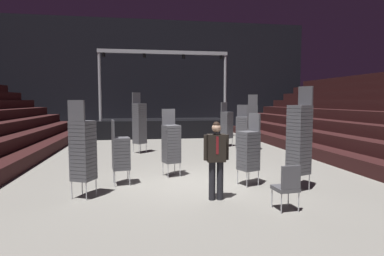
{
  "coord_description": "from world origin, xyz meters",
  "views": [
    {
      "loc": [
        -1.44,
        -8.57,
        2.2
      ],
      "look_at": [
        0.09,
        0.72,
        1.4
      ],
      "focal_mm": 29.87,
      "sensor_mm": 36.0,
      "label": 1
    }
  ],
  "objects_px": {
    "chair_stack_rear_right": "(252,123)",
    "loose_chair_near_man": "(287,185)",
    "chair_stack_mid_left": "(242,131)",
    "stage_riser": "(163,127)",
    "chair_stack_mid_right": "(171,143)",
    "chair_stack_front_left": "(139,123)",
    "chair_stack_aisle_left": "(249,149)",
    "chair_stack_front_right": "(227,124)",
    "chair_stack_rear_centre": "(83,149)",
    "man_with_tie": "(216,156)",
    "chair_stack_rear_left": "(121,152)",
    "chair_stack_mid_centre": "(299,139)"
  },
  "relations": [
    {
      "from": "man_with_tie",
      "to": "chair_stack_mid_right",
      "type": "distance_m",
      "value": 2.54
    },
    {
      "from": "chair_stack_mid_centre",
      "to": "chair_stack_front_right",
      "type": "bearing_deg",
      "value": -24.75
    },
    {
      "from": "man_with_tie",
      "to": "chair_stack_front_right",
      "type": "height_order",
      "value": "chair_stack_front_right"
    },
    {
      "from": "chair_stack_front_right",
      "to": "chair_stack_rear_right",
      "type": "xyz_separation_m",
      "value": [
        0.79,
        -1.37,
        0.17
      ]
    },
    {
      "from": "man_with_tie",
      "to": "chair_stack_aisle_left",
      "type": "distance_m",
      "value": 1.56
    },
    {
      "from": "chair_stack_rear_centre",
      "to": "chair_stack_mid_centre",
      "type": "bearing_deg",
      "value": 23.96
    },
    {
      "from": "chair_stack_rear_left",
      "to": "chair_stack_front_left",
      "type": "bearing_deg",
      "value": 165.24
    },
    {
      "from": "man_with_tie",
      "to": "chair_stack_aisle_left",
      "type": "height_order",
      "value": "chair_stack_aisle_left"
    },
    {
      "from": "chair_stack_aisle_left",
      "to": "loose_chair_near_man",
      "type": "bearing_deg",
      "value": 162.48
    },
    {
      "from": "chair_stack_mid_centre",
      "to": "chair_stack_aisle_left",
      "type": "distance_m",
      "value": 1.28
    },
    {
      "from": "chair_stack_rear_right",
      "to": "loose_chair_near_man",
      "type": "distance_m",
      "value": 7.98
    },
    {
      "from": "chair_stack_front_right",
      "to": "loose_chair_near_man",
      "type": "xyz_separation_m",
      "value": [
        -1.27,
        -9.05,
        -0.53
      ]
    },
    {
      "from": "stage_riser",
      "to": "loose_chair_near_man",
      "type": "distance_m",
      "value": 14.12
    },
    {
      "from": "stage_riser",
      "to": "chair_stack_mid_left",
      "type": "relative_size",
      "value": 3.78
    },
    {
      "from": "chair_stack_mid_right",
      "to": "loose_chair_near_man",
      "type": "xyz_separation_m",
      "value": [
        1.99,
        -3.37,
        -0.45
      ]
    },
    {
      "from": "chair_stack_front_left",
      "to": "chair_stack_rear_left",
      "type": "relative_size",
      "value": 1.5
    },
    {
      "from": "chair_stack_mid_right",
      "to": "chair_stack_rear_right",
      "type": "height_order",
      "value": "chair_stack_rear_right"
    },
    {
      "from": "chair_stack_rear_left",
      "to": "chair_stack_mid_left",
      "type": "bearing_deg",
      "value": 118.34
    },
    {
      "from": "chair_stack_front_left",
      "to": "chair_stack_rear_left",
      "type": "xyz_separation_m",
      "value": [
        -0.5,
        -5.12,
        -0.42
      ]
    },
    {
      "from": "man_with_tie",
      "to": "chair_stack_rear_left",
      "type": "distance_m",
      "value": 2.75
    },
    {
      "from": "man_with_tie",
      "to": "chair_stack_rear_left",
      "type": "bearing_deg",
      "value": -35.48
    },
    {
      "from": "chair_stack_front_left",
      "to": "chair_stack_mid_centre",
      "type": "distance_m",
      "value": 7.43
    },
    {
      "from": "chair_stack_front_right",
      "to": "chair_stack_rear_right",
      "type": "bearing_deg",
      "value": 87.41
    },
    {
      "from": "man_with_tie",
      "to": "chair_stack_mid_centre",
      "type": "distance_m",
      "value": 2.27
    },
    {
      "from": "chair_stack_front_left",
      "to": "chair_stack_rear_right",
      "type": "relative_size",
      "value": 1.03
    },
    {
      "from": "chair_stack_rear_left",
      "to": "chair_stack_rear_centre",
      "type": "relative_size",
      "value": 0.77
    },
    {
      "from": "chair_stack_front_right",
      "to": "chair_stack_mid_left",
      "type": "relative_size",
      "value": 1.04
    },
    {
      "from": "chair_stack_front_left",
      "to": "chair_stack_mid_centre",
      "type": "relative_size",
      "value": 1.0
    },
    {
      "from": "chair_stack_rear_left",
      "to": "loose_chair_near_man",
      "type": "height_order",
      "value": "chair_stack_rear_left"
    },
    {
      "from": "chair_stack_front_right",
      "to": "chair_stack_mid_centre",
      "type": "relative_size",
      "value": 0.83
    },
    {
      "from": "chair_stack_front_right",
      "to": "chair_stack_rear_left",
      "type": "relative_size",
      "value": 1.25
    },
    {
      "from": "chair_stack_rear_left",
      "to": "chair_stack_rear_right",
      "type": "height_order",
      "value": "chair_stack_rear_right"
    },
    {
      "from": "chair_stack_mid_centre",
      "to": "loose_chair_near_man",
      "type": "height_order",
      "value": "chair_stack_mid_centre"
    },
    {
      "from": "chair_stack_mid_right",
      "to": "stage_riser",
      "type": "bearing_deg",
      "value": -110.93
    },
    {
      "from": "chair_stack_mid_left",
      "to": "loose_chair_near_man",
      "type": "height_order",
      "value": "chair_stack_mid_left"
    },
    {
      "from": "chair_stack_aisle_left",
      "to": "loose_chair_near_man",
      "type": "relative_size",
      "value": 1.99
    },
    {
      "from": "stage_riser",
      "to": "man_with_tie",
      "type": "xyz_separation_m",
      "value": [
        0.22,
        -13.09,
        0.39
      ]
    },
    {
      "from": "chair_stack_aisle_left",
      "to": "chair_stack_front_left",
      "type": "bearing_deg",
      "value": 5.73
    },
    {
      "from": "chair_stack_front_left",
      "to": "chair_stack_front_right",
      "type": "xyz_separation_m",
      "value": [
        4.16,
        1.29,
        -0.21
      ]
    },
    {
      "from": "chair_stack_front_right",
      "to": "loose_chair_near_man",
      "type": "relative_size",
      "value": 2.26
    },
    {
      "from": "chair_stack_aisle_left",
      "to": "chair_stack_rear_centre",
      "type": "bearing_deg",
      "value": 75.43
    },
    {
      "from": "stage_riser",
      "to": "chair_stack_rear_right",
      "type": "bearing_deg",
      "value": -61.16
    },
    {
      "from": "stage_riser",
      "to": "chair_stack_rear_centre",
      "type": "relative_size",
      "value": 3.49
    },
    {
      "from": "stage_riser",
      "to": "chair_stack_aisle_left",
      "type": "bearing_deg",
      "value": -83.62
    },
    {
      "from": "chair_stack_front_right",
      "to": "chair_stack_mid_left",
      "type": "xyz_separation_m",
      "value": [
        -0.23,
        -3.01,
        -0.04
      ]
    },
    {
      "from": "man_with_tie",
      "to": "chair_stack_mid_right",
      "type": "relative_size",
      "value": 0.89
    },
    {
      "from": "chair_stack_rear_right",
      "to": "chair_stack_aisle_left",
      "type": "relative_size",
      "value": 1.32
    },
    {
      "from": "chair_stack_mid_right",
      "to": "chair_stack_front_left",
      "type": "bearing_deg",
      "value": -96.3
    },
    {
      "from": "chair_stack_mid_left",
      "to": "stage_riser",
      "type": "bearing_deg",
      "value": -51.82
    },
    {
      "from": "chair_stack_mid_centre",
      "to": "chair_stack_mid_left",
      "type": "bearing_deg",
      "value": -23.25
    }
  ]
}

